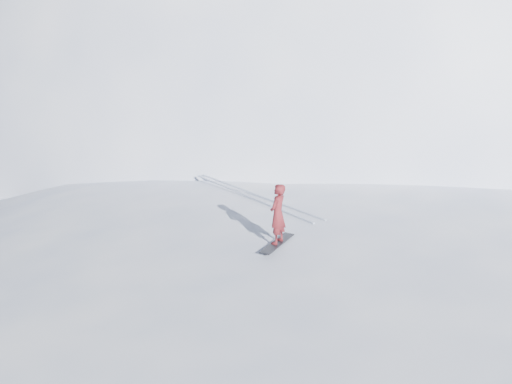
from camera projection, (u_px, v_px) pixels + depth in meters
ground at (394, 336)px, 14.72m from camera, size 400.00×400.00×0.00m
near_ridge at (346, 282)px, 17.64m from camera, size 36.00×28.00×4.80m
summit_peak at (354, 113)px, 46.89m from camera, size 60.00×56.00×56.00m
peak_shoulder at (275, 144)px, 35.90m from camera, size 28.00×24.00×18.00m
wind_bumps at (325, 307)px, 16.14m from camera, size 16.00×14.40×1.00m
snowboard at (277, 243)px, 14.38m from camera, size 1.42×0.97×0.02m
snowboarder at (278, 214)px, 14.14m from camera, size 0.67×0.60×1.54m
board_tracks at (253, 195)px, 18.08m from camera, size 1.00×5.98×0.04m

